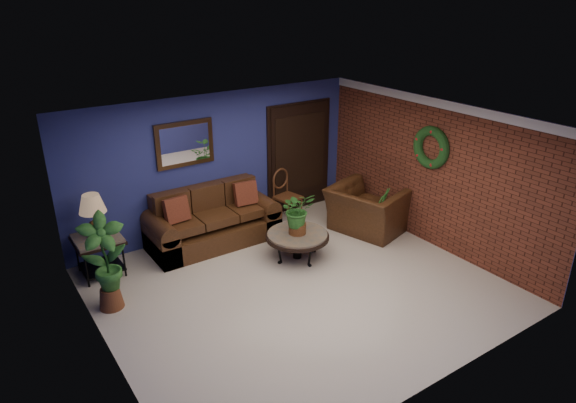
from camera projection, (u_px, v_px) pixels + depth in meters
floor at (298, 287)px, 7.65m from camera, size 5.50×5.50×0.00m
wall_back at (217, 164)px, 9.07m from camera, size 5.50×0.04×2.50m
wall_left at (99, 267)px, 5.74m from camera, size 0.04×5.00×2.50m
wall_right_brick at (433, 174)px, 8.59m from camera, size 0.04×5.00×2.50m
ceiling at (300, 123)px, 6.68m from camera, size 5.50×5.00×0.02m
crown_molding at (440, 104)px, 8.12m from camera, size 0.03×5.00×0.14m
wall_mirror at (185, 144)px, 8.55m from camera, size 1.02×0.06×0.77m
closet_door at (299, 158)px, 10.03m from camera, size 1.44×0.06×2.18m
wreath at (431, 148)px, 8.42m from camera, size 0.16×0.72×0.72m
sofa at (211, 224)px, 8.91m from camera, size 2.22×0.96×1.00m
coffee_table at (297, 236)px, 8.35m from camera, size 1.04×1.04×0.45m
end_table at (98, 246)px, 7.83m from camera, size 0.70×0.70×0.64m
table_lamp at (93, 211)px, 7.61m from camera, size 0.40×0.40×0.67m
side_chair at (285, 192)px, 9.66m from camera, size 0.51×0.51×1.01m
armchair at (367, 210)px, 9.28m from camera, size 1.42×1.53×0.83m
coffee_plant at (298, 211)px, 8.17m from camera, size 0.63×0.57×0.72m
floor_plant at (381, 208)px, 9.27m from camera, size 0.41×0.35×0.84m
tall_plant at (105, 259)px, 6.89m from camera, size 0.68×0.52×1.41m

